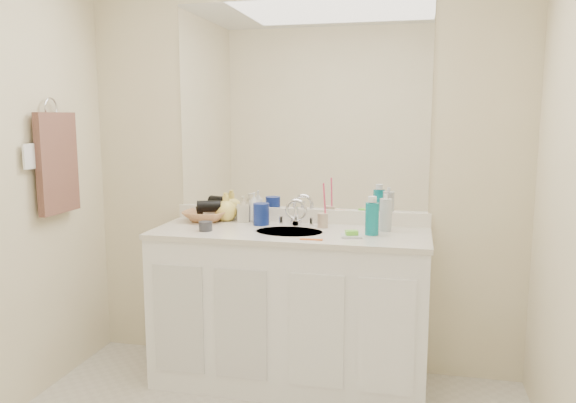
{
  "coord_description": "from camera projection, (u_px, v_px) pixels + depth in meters",
  "views": [
    {
      "loc": [
        0.66,
        -1.93,
        1.5
      ],
      "look_at": [
        0.0,
        0.97,
        1.05
      ],
      "focal_mm": 35.0,
      "sensor_mm": 36.0,
      "label": 1
    }
  ],
  "objects": [
    {
      "name": "wall_back",
      "position": [
        300.0,
        168.0,
        3.31
      ],
      "size": [
        2.6,
        0.02,
        2.4
      ],
      "primitive_type": "cube",
      "color": "#F2E5BD",
      "rests_on": "floor"
    },
    {
      "name": "vanity_cabinet",
      "position": [
        290.0,
        310.0,
        3.16
      ],
      "size": [
        1.5,
        0.55,
        0.85
      ],
      "primitive_type": "cube",
      "color": "white",
      "rests_on": "floor"
    },
    {
      "name": "countertop",
      "position": [
        290.0,
        233.0,
        3.09
      ],
      "size": [
        1.52,
        0.57,
        0.03
      ],
      "primitive_type": "cube",
      "color": "silver",
      "rests_on": "vanity_cabinet"
    },
    {
      "name": "backsplash",
      "position": [
        300.0,
        215.0,
        3.33
      ],
      "size": [
        1.52,
        0.03,
        0.08
      ],
      "primitive_type": "cube",
      "color": "white",
      "rests_on": "countertop"
    },
    {
      "name": "sink_basin",
      "position": [
        289.0,
        234.0,
        3.07
      ],
      "size": [
        0.37,
        0.37,
        0.02
      ],
      "primitive_type": "cylinder",
      "color": "beige",
      "rests_on": "countertop"
    },
    {
      "name": "faucet",
      "position": [
        296.0,
        216.0,
        3.23
      ],
      "size": [
        0.02,
        0.02,
        0.11
      ],
      "primitive_type": "cylinder",
      "color": "silver",
      "rests_on": "countertop"
    },
    {
      "name": "mirror",
      "position": [
        300.0,
        106.0,
        3.25
      ],
      "size": [
        1.48,
        0.01,
        1.2
      ],
      "primitive_type": "cube",
      "color": "white",
      "rests_on": "wall_back"
    },
    {
      "name": "blue_mug",
      "position": [
        261.0,
        214.0,
        3.25
      ],
      "size": [
        0.11,
        0.11,
        0.13
      ],
      "primitive_type": "cylinder",
      "rotation": [
        0.0,
        0.0,
        0.25
      ],
      "color": "navy",
      "rests_on": "countertop"
    },
    {
      "name": "tan_cup",
      "position": [
        323.0,
        220.0,
        3.17
      ],
      "size": [
        0.07,
        0.07,
        0.08
      ],
      "primitive_type": "cylinder",
      "rotation": [
        0.0,
        0.0,
        0.21
      ],
      "color": "#C6A68B",
      "rests_on": "countertop"
    },
    {
      "name": "toothbrush",
      "position": [
        325.0,
        201.0,
        3.15
      ],
      "size": [
        0.02,
        0.04,
        0.21
      ],
      "primitive_type": "cylinder",
      "rotation": [
        0.14,
        0.0,
        -0.34
      ],
      "color": "#F6406A",
      "rests_on": "tan_cup"
    },
    {
      "name": "mouthwash_bottle",
      "position": [
        372.0,
        219.0,
        2.97
      ],
      "size": [
        0.08,
        0.08,
        0.17
      ],
      "primitive_type": "cylinder",
      "rotation": [
        0.0,
        0.0,
        0.04
      ],
      "color": "#0B7C86",
      "rests_on": "countertop"
    },
    {
      "name": "clear_pump_bottle",
      "position": [
        386.0,
        215.0,
        3.07
      ],
      "size": [
        0.09,
        0.09,
        0.18
      ],
      "primitive_type": "cylinder",
      "rotation": [
        0.0,
        0.0,
        -0.35
      ],
      "color": "silver",
      "rests_on": "countertop"
    },
    {
      "name": "soap_dish",
      "position": [
        352.0,
        236.0,
        2.92
      ],
      "size": [
        0.12,
        0.1,
        0.01
      ],
      "primitive_type": "cube",
      "rotation": [
        0.0,
        0.0,
        0.17
      ],
      "color": "silver",
      "rests_on": "countertop"
    },
    {
      "name": "green_soap",
      "position": [
        352.0,
        233.0,
        2.92
      ],
      "size": [
        0.07,
        0.06,
        0.02
      ],
      "primitive_type": "cube",
      "rotation": [
        0.0,
        0.0,
        0.32
      ],
      "color": "#6FDC35",
      "rests_on": "soap_dish"
    },
    {
      "name": "orange_comb",
      "position": [
        311.0,
        239.0,
        2.86
      ],
      "size": [
        0.12,
        0.03,
        0.0
      ],
      "primitive_type": "cube",
      "rotation": [
        0.0,
        0.0,
        0.02
      ],
      "color": "orange",
      "rests_on": "countertop"
    },
    {
      "name": "dark_jar",
      "position": [
        206.0,
        226.0,
        3.08
      ],
      "size": [
        0.1,
        0.1,
        0.05
      ],
      "primitive_type": "cylinder",
      "rotation": [
        0.0,
        0.0,
        -0.42
      ],
      "color": "#313238",
      "rests_on": "countertop"
    },
    {
      "name": "soap_bottle_white",
      "position": [
        254.0,
        207.0,
        3.35
      ],
      "size": [
        0.08,
        0.08,
        0.17
      ],
      "primitive_type": "imported",
      "rotation": [
        0.0,
        0.0,
        -0.13
      ],
      "color": "white",
      "rests_on": "countertop"
    },
    {
      "name": "soap_bottle_cream",
      "position": [
        243.0,
        209.0,
        3.34
      ],
      "size": [
        0.09,
        0.09,
        0.15
      ],
      "primitive_type": "imported",
      "rotation": [
        0.0,
        0.0,
        0.34
      ],
      "color": "beige",
      "rests_on": "countertop"
    },
    {
      "name": "soap_bottle_yellow",
      "position": [
        226.0,
        207.0,
        3.38
      ],
      "size": [
        0.13,
        0.13,
        0.17
      ],
      "primitive_type": "imported",
      "rotation": [
        0.0,
        0.0,
        0.01
      ],
      "color": "#FCE062",
      "rests_on": "countertop"
    },
    {
      "name": "wicker_basket",
      "position": [
        206.0,
        216.0,
        3.37
      ],
      "size": [
        0.28,
        0.28,
        0.06
      ],
      "primitive_type": "imported",
      "rotation": [
        0.0,
        0.0,
        -0.07
      ],
      "color": "#B57749",
      "rests_on": "countertop"
    },
    {
      "name": "hair_dryer",
      "position": [
        209.0,
        206.0,
        3.36
      ],
      "size": [
        0.16,
        0.11,
        0.07
      ],
      "primitive_type": "cylinder",
      "rotation": [
        0.0,
        1.57,
        0.31
      ],
      "color": "black",
      "rests_on": "wicker_basket"
    },
    {
      "name": "towel_ring",
      "position": [
        51.0,
        108.0,
        3.03
      ],
      "size": [
        0.01,
        0.11,
        0.11
      ],
      "primitive_type": "torus",
      "rotation": [
        0.0,
        1.57,
        0.0
      ],
      "color": "silver",
      "rests_on": "wall_left"
    },
    {
      "name": "hand_towel",
      "position": [
        57.0,
        163.0,
        3.07
      ],
      "size": [
        0.04,
        0.32,
        0.55
      ],
      "primitive_type": "cube",
      "color": "#4C3028",
      "rests_on": "towel_ring"
    },
    {
      "name": "switch_plate",
      "position": [
        29.0,
        156.0,
        2.87
      ],
      "size": [
        0.01,
        0.08,
        0.13
      ],
      "primitive_type": "cube",
      "color": "white",
      "rests_on": "wall_left"
    }
  ]
}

